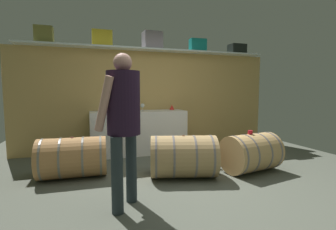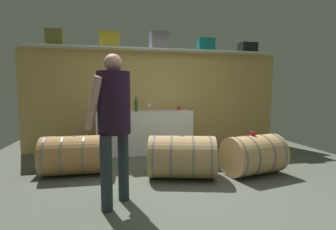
{
  "view_description": "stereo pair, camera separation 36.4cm",
  "coord_description": "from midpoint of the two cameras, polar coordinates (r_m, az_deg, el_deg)",
  "views": [
    {
      "loc": [
        -1.26,
        -2.94,
        1.25
      ],
      "look_at": [
        -0.13,
        0.62,
        0.9
      ],
      "focal_mm": 26.13,
      "sensor_mm": 36.0,
      "label": 1
    },
    {
      "loc": [
        -0.9,
        -3.03,
        1.25
      ],
      "look_at": [
        -0.13,
        0.62,
        0.9
      ],
      "focal_mm": 26.13,
      "sensor_mm": 36.0,
      "label": 2
    }
  ],
  "objects": [
    {
      "name": "wine_bottle_green",
      "position": [
        4.82,
        -5.31,
        2.38
      ],
      "size": [
        0.07,
        0.07,
        0.3
      ],
      "color": "#33542E",
      "rests_on": "work_cabinet"
    },
    {
      "name": "toolcase_black",
      "position": [
        6.08,
        19.8,
        14.54
      ],
      "size": [
        0.37,
        0.28,
        0.22
      ],
      "primitive_type": "cube",
      "rotation": [
        0.0,
        0.0,
        -0.02
      ],
      "color": "black",
      "rests_on": "high_shelf_board"
    },
    {
      "name": "ground_plane",
      "position": [
        3.92,
        4.76,
        -13.38
      ],
      "size": [
        6.77,
        7.78,
        0.02
      ],
      "primitive_type": "cube",
      "color": "#555A4E"
    },
    {
      "name": "toolcase_olive",
      "position": [
        5.31,
        -23.13,
        16.31
      ],
      "size": [
        0.32,
        0.22,
        0.31
      ],
      "primitive_type": "cube",
      "rotation": [
        0.0,
        0.0,
        0.01
      ],
      "color": "olive",
      "rests_on": "high_shelf_board"
    },
    {
      "name": "toolcase_grey",
      "position": [
        5.34,
        -0.01,
        16.92
      ],
      "size": [
        0.4,
        0.31,
        0.35
      ],
      "primitive_type": "cube",
      "rotation": [
        0.0,
        0.0,
        0.07
      ],
      "color": "gray",
      "rests_on": "high_shelf_board"
    },
    {
      "name": "tasting_cup",
      "position": [
        3.96,
        21.7,
        -4.08
      ],
      "size": [
        0.07,
        0.07,
        0.05
      ],
      "primitive_type": "cylinder",
      "color": "red",
      "rests_on": "wine_barrel_near"
    },
    {
      "name": "winemaker_pouring",
      "position": [
        2.65,
        -8.78,
        0.19
      ],
      "size": [
        0.49,
        0.53,
        1.65
      ],
      "rotation": [
        0.0,
        0.0,
        0.91
      ],
      "color": "#283237",
      "rests_on": "ground"
    },
    {
      "name": "wine_barrel_far",
      "position": [
        3.62,
        6.17,
        -9.7
      ],
      "size": [
        1.07,
        0.83,
        0.63
      ],
      "rotation": [
        0.0,
        0.0,
        -0.26
      ],
      "color": "tan",
      "rests_on": "ground"
    },
    {
      "name": "wine_barrel_near",
      "position": [
        4.04,
        21.84,
        -8.64
      ],
      "size": [
        0.95,
        0.74,
        0.61
      ],
      "rotation": [
        0.0,
        0.0,
        0.19
      ],
      "color": "tan",
      "rests_on": "ground"
    },
    {
      "name": "red_funnel",
      "position": [
        5.28,
        4.52,
        1.8
      ],
      "size": [
        0.11,
        0.11,
        0.11
      ],
      "primitive_type": "cone",
      "color": "red",
      "rests_on": "work_cabinet"
    },
    {
      "name": "toolcase_yellow",
      "position": [
        5.23,
        -11.45,
        16.83
      ],
      "size": [
        0.39,
        0.22,
        0.31
      ],
      "primitive_type": "cube",
      "rotation": [
        0.0,
        0.0,
        -0.0
      ],
      "color": "yellow",
      "rests_on": "high_shelf_board"
    },
    {
      "name": "wine_glass",
      "position": [
        5.08,
        -2.43,
        2.19
      ],
      "size": [
        0.08,
        0.08,
        0.15
      ],
      "color": "white",
      "rests_on": "work_cabinet"
    },
    {
      "name": "high_shelf_board",
      "position": [
        5.31,
        -0.1,
        14.89
      ],
      "size": [
        5.12,
        0.4,
        0.03
      ],
      "primitive_type": "cube",
      "color": "silver",
      "rests_on": "back_wall_panel"
    },
    {
      "name": "wine_barrel_flank",
      "position": [
        3.94,
        -18.41,
        -8.89
      ],
      "size": [
        0.96,
        0.62,
        0.6
      ],
      "rotation": [
        0.0,
        0.0,
        -0.03
      ],
      "color": "#B07C48",
      "rests_on": "ground"
    },
    {
      "name": "work_cabinet",
      "position": [
        5.04,
        -3.37,
        -3.94
      ],
      "size": [
        1.9,
        0.58,
        0.87
      ],
      "primitive_type": "cube",
      "color": "white",
      "rests_on": "ground"
    },
    {
      "name": "back_wall_panel",
      "position": [
        5.39,
        -0.43,
        3.31
      ],
      "size": [
        5.57,
        0.1,
        2.11
      ],
      "primitive_type": "cube",
      "color": "tan",
      "rests_on": "ground"
    },
    {
      "name": "toolcase_teal",
      "position": [
        5.64,
        10.77,
        15.82
      ],
      "size": [
        0.37,
        0.2,
        0.28
      ],
      "primitive_type": "cube",
      "rotation": [
        0.0,
        0.0,
        -0.04
      ],
      "color": "#137F7B",
      "rests_on": "high_shelf_board"
    }
  ]
}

